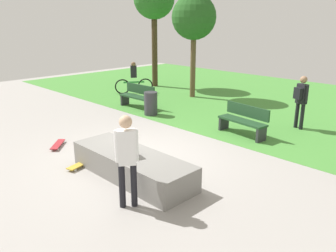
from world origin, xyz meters
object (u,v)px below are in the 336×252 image
Objects in this scene: park_bench_near_lamppost at (138,96)px; tree_slender_maple at (194,18)px; skater_performing_trick at (127,154)px; skateboard_by_ledge at (81,164)px; backpack_on_ledge at (128,149)px; pedestrian_with_backpack at (301,98)px; concrete_ledge at (132,165)px; tree_tall_oak at (154,0)px; skateboard_spare at (58,144)px; park_bench_by_oak at (244,120)px; trash_bin at (151,103)px; cyclist_on_bicycle at (134,80)px.

tree_slender_maple is (0.21, 3.06, 2.96)m from park_bench_near_lamppost.
skater_performing_trick is 2.49m from skateboard_by_ledge.
backpack_on_ledge is 0.19× the size of pedestrian_with_backpack.
concrete_ledge is 9.93× the size of backpack_on_ledge.
tree_tall_oak is at bearing 169.73° from tree_slender_maple.
skateboard_spare is at bearing -122.06° from pedestrian_with_backpack.
backpack_on_ledge is at bearing 2.71° from skateboard_spare.
skateboard_spare is at bearing -124.07° from park_bench_by_oak.
concrete_ledge is at bearing 137.89° from skater_performing_trick.
pedestrian_with_backpack is at bearing -11.75° from tree_slender_maple.
skater_performing_trick is 7.62m from park_bench_near_lamppost.
park_bench_by_oak is (-0.83, 5.13, -0.58)m from skater_performing_trick.
cyclist_on_bicycle reaches higher than trash_bin.
tree_tall_oak is 3.51× the size of cyclist_on_bicycle.
concrete_ledge is at bearing 21.61° from skateboard_by_ledge.
cyclist_on_bicycle reaches higher than skateboard_by_ledge.
skater_performing_trick is 2.51× the size of skateboard_spare.
park_bench_near_lamppost is 4.88m from park_bench_by_oak.
cyclist_on_bicycle is (-2.51, -1.38, -2.81)m from tree_slender_maple.
skater_performing_trick reaches higher than skateboard_spare.
backpack_on_ledge is 0.18× the size of skater_performing_trick.
skateboard_spare is at bearing -77.98° from tree_slender_maple.
tree_tall_oak is 3.30m from tree_slender_maple.
pedestrian_with_backpack reaches higher than concrete_ledge.
skateboard_by_ledge is 1.15× the size of skateboard_spare.
park_bench_near_lamppost is 6.03m from tree_tall_oak.
skater_performing_trick is at bearing -80.76° from park_bench_by_oak.
skateboard_spare is (-1.65, 0.25, 0.00)m from skateboard_by_ledge.
tree_slender_maple is at bearing 28.75° from cyclist_on_bicycle.
trash_bin is at bearing -30.52° from cyclist_on_bicycle.
cyclist_on_bicycle is (-8.01, 6.71, -0.43)m from skater_performing_trick.
backpack_on_ledge is at bearing -40.04° from cyclist_on_bicycle.
skateboard_by_ledge is at bearing -47.90° from cyclist_on_bicycle.
park_bench_near_lamppost reaches higher than skateboard_spare.
park_bench_near_lamppost is 0.98× the size of park_bench_by_oak.
cyclist_on_bicycle is at bearing -72.16° from tree_tall_oak.
concrete_ledge is 9.11m from tree_slender_maple.
tree_tall_oak is (-7.80, 3.53, 3.83)m from park_bench_by_oak.
tree_slender_maple is (-1.60, 7.50, 3.38)m from skateboard_spare.
park_bench_by_oak is 0.30× the size of tree_tall_oak.
skateboard_by_ledge is 5.83m from park_bench_near_lamppost.
park_bench_by_oak is at bearing -32.41° from tree_slender_maple.
park_bench_near_lamppost is (-5.71, 5.02, -0.58)m from skater_performing_trick.
park_bench_by_oak reaches higher than skateboard_spare.
tree_tall_oak is at bearing 127.51° from skateboard_by_ledge.
tree_slender_maple is at bearing -10.27° from tree_tall_oak.
park_bench_near_lamppost is 1.88× the size of trash_bin.
tree_tall_oak reaches higher than trash_bin.
skateboard_by_ledge is 4.90m from trash_bin.
pedestrian_with_backpack is at bearing 26.14° from trash_bin.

